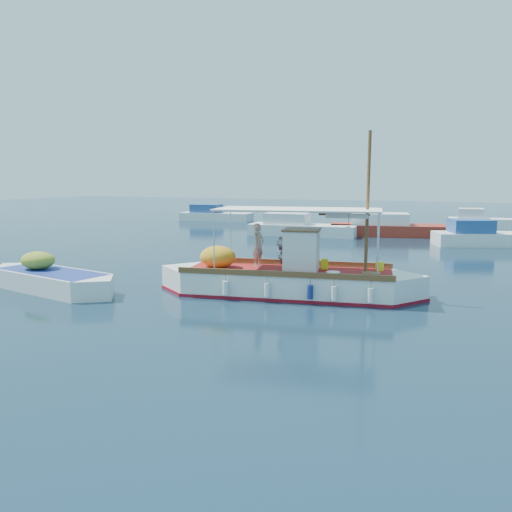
% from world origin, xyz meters
% --- Properties ---
extents(ground, '(160.00, 160.00, 0.00)m').
position_xyz_m(ground, '(0.00, 0.00, 0.00)').
color(ground, black).
rests_on(ground, ground).
extents(fishing_caique, '(9.27, 3.72, 5.74)m').
position_xyz_m(fishing_caique, '(-0.12, 0.12, 0.50)').
color(fishing_caique, white).
rests_on(fishing_caique, ground).
extents(dinghy, '(6.25, 2.58, 1.55)m').
position_xyz_m(dinghy, '(-8.23, -2.61, 0.32)').
color(dinghy, white).
rests_on(dinghy, ground).
extents(bg_boat_nw, '(7.76, 2.97, 1.80)m').
position_xyz_m(bg_boat_nw, '(-5.58, 17.95, 0.49)').
color(bg_boat_nw, silver).
rests_on(bg_boat_nw, ground).
extents(bg_boat_n, '(10.22, 4.82, 1.80)m').
position_xyz_m(bg_boat_n, '(0.82, 20.60, 0.49)').
color(bg_boat_n, maroon).
rests_on(bg_boat_n, ground).
extents(bg_boat_ne, '(6.27, 4.03, 1.80)m').
position_xyz_m(bg_boat_ne, '(6.37, 17.04, 0.49)').
color(bg_boat_ne, silver).
rests_on(bg_boat_ne, ground).
extents(bg_boat_far_w, '(7.10, 3.01, 1.80)m').
position_xyz_m(bg_boat_far_w, '(-17.23, 26.89, 0.49)').
color(bg_boat_far_w, silver).
rests_on(bg_boat_far_w, ground).
extents(bg_boat_far_n, '(4.98, 2.13, 1.80)m').
position_xyz_m(bg_boat_far_n, '(6.25, 29.35, 0.49)').
color(bg_boat_far_n, silver).
rests_on(bg_boat_far_n, ground).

